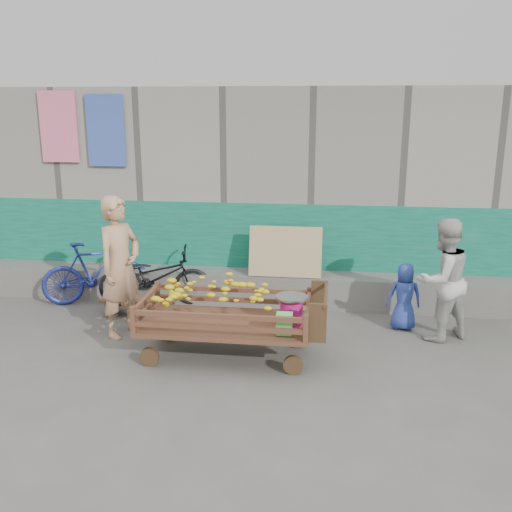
# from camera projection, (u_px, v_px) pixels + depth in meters

# --- Properties ---
(ground) EXTENTS (80.00, 80.00, 0.00)m
(ground) POSITION_uv_depth(u_px,v_px,m) (239.00, 378.00, 5.95)
(ground) COLOR #514F4A
(ground) RESTS_ON ground
(building_wall) EXTENTS (12.00, 3.50, 3.00)m
(building_wall) POSITION_uv_depth(u_px,v_px,m) (277.00, 185.00, 9.45)
(building_wall) COLOR gray
(building_wall) RESTS_ON ground
(banana_cart) EXTENTS (2.06, 0.94, 0.88)m
(banana_cart) POSITION_uv_depth(u_px,v_px,m) (222.00, 307.00, 6.31)
(banana_cart) COLOR #56311F
(banana_cart) RESTS_ON ground
(bench) EXTENTS (0.99, 0.30, 0.25)m
(bench) POSITION_uv_depth(u_px,v_px,m) (139.00, 303.00, 7.64)
(bench) COLOR #56311F
(bench) RESTS_ON ground
(vendor_man) EXTENTS (0.63, 0.74, 1.73)m
(vendor_man) POSITION_uv_depth(u_px,v_px,m) (120.00, 267.00, 6.87)
(vendor_man) COLOR tan
(vendor_man) RESTS_ON ground
(woman) EXTENTS (0.91, 0.86, 1.49)m
(woman) POSITION_uv_depth(u_px,v_px,m) (442.00, 280.00, 6.77)
(woman) COLOR beige
(woman) RESTS_ON ground
(child) EXTENTS (0.43, 0.30, 0.86)m
(child) POSITION_uv_depth(u_px,v_px,m) (404.00, 297.00, 7.14)
(child) COLOR #293F98
(child) RESTS_ON ground
(bicycle_dark) EXTENTS (1.65, 0.81, 0.83)m
(bicycle_dark) POSITION_uv_depth(u_px,v_px,m) (155.00, 277.00, 7.99)
(bicycle_dark) COLOR black
(bicycle_dark) RESTS_ON ground
(bicycle_blue) EXTENTS (1.54, 0.95, 0.90)m
(bicycle_blue) POSITION_uv_depth(u_px,v_px,m) (96.00, 273.00, 8.09)
(bicycle_blue) COLOR navy
(bicycle_blue) RESTS_ON ground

